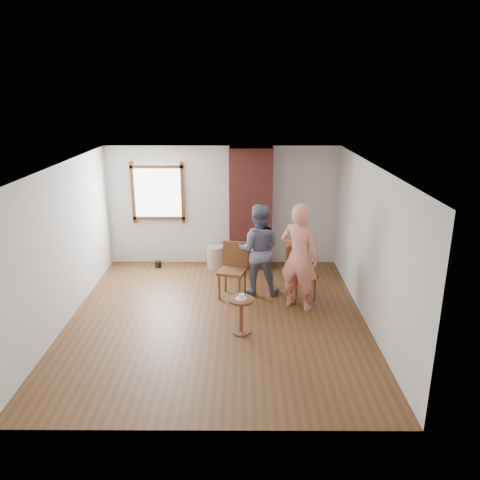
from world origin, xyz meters
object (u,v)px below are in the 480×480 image
dining_chair_right (299,269)px  side_table (241,310)px  stoneware_crock (216,257)px  man (258,249)px  person_pink (299,257)px  dining_chair_left (234,267)px

dining_chair_right → side_table: 1.75m
stoneware_crock → dining_chair_right: dining_chair_right is taller
dining_chair_right → man: size_ratio=0.57×
stoneware_crock → person_pink: bearing=-51.2°
dining_chair_right → side_table: size_ratio=1.65×
dining_chair_right → stoneware_crock: bearing=117.4°
dining_chair_left → person_pink: (1.15, -0.52, 0.38)m
dining_chair_left → side_table: 1.47m
dining_chair_right → person_pink: (-0.07, -0.43, 0.40)m
dining_chair_right → side_table: (-1.08, -1.37, -0.15)m
person_pink → side_table: bearing=72.7°
stoneware_crock → man: 1.70m
stoneware_crock → man: size_ratio=0.28×
side_table → dining_chair_left: bearing=95.6°
dining_chair_left → dining_chair_right: bearing=11.4°
dining_chair_left → person_pink: size_ratio=0.54×
man → dining_chair_right: bearing=170.3°
stoneware_crock → side_table: side_table is taller
dining_chair_right → person_pink: 0.59m
stoneware_crock → side_table: size_ratio=0.82×
dining_chair_left → man: bearing=30.2°
stoneware_crock → dining_chair_right: size_ratio=0.50×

